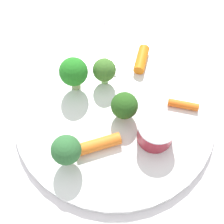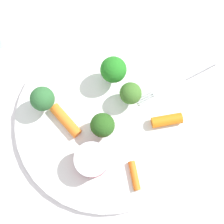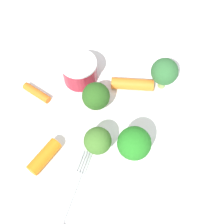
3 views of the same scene
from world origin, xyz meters
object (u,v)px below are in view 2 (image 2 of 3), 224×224
broccoli_floret_0 (42,99)px  plate (106,120)px  broccoli_floret_2 (113,70)px  broccoli_floret_3 (132,95)px  broccoli_floret_1 (103,125)px  sauce_cup (92,160)px  carrot_stick_2 (167,120)px  fork (179,81)px  carrot_stick_1 (134,176)px  carrot_stick_0 (66,120)px

broccoli_floret_0 → plate: bearing=125.0°
broccoli_floret_2 → broccoli_floret_3: bearing=85.4°
broccoli_floret_1 → broccoli_floret_3: size_ratio=0.99×
sauce_cup → carrot_stick_2: size_ratio=1.07×
broccoli_floret_1 → fork: (-0.15, 0.02, -0.02)m
sauce_cup → broccoli_floret_2: size_ratio=0.88×
broccoli_floret_0 → carrot_stick_2: bearing=130.3°
sauce_cup → broccoli_floret_3: 0.12m
broccoli_floret_2 → carrot_stick_1: (0.08, 0.14, -0.03)m
plate → carrot_stick_0: 0.06m
carrot_stick_2 → fork: (-0.06, -0.03, -0.01)m
broccoli_floret_2 → fork: bearing=136.0°
carrot_stick_2 → fork: 0.07m
broccoli_floret_2 → carrot_stick_2: broccoli_floret_2 is taller
carrot_stick_0 → fork: carrot_stick_0 is taller
sauce_cup → carrot_stick_1: 0.07m
broccoli_floret_1 → fork: bearing=171.3°
broccoli_floret_3 → fork: size_ratio=0.28×
broccoli_floret_3 → carrot_stick_0: size_ratio=0.77×
carrot_stick_0 → broccoli_floret_0: bearing=-81.6°
broccoli_floret_0 → fork: 0.22m
carrot_stick_1 → carrot_stick_2: bearing=-163.1°
broccoli_floret_1 → carrot_stick_2: broccoli_floret_1 is taller
broccoli_floret_0 → broccoli_floret_1: (-0.04, 0.09, -0.01)m
broccoli_floret_2 → plate: bearing=39.2°
plate → carrot_stick_2: 0.10m
broccoli_floret_1 → carrot_stick_0: size_ratio=0.76×
broccoli_floret_3 → broccoli_floret_0: bearing=-37.8°
carrot_stick_0 → broccoli_floret_3: bearing=157.9°
plate → fork: (-0.13, 0.03, 0.01)m
sauce_cup → broccoli_floret_3: (-0.11, -0.03, 0.01)m
broccoli_floret_0 → broccoli_floret_3: bearing=142.2°
broccoli_floret_3 → fork: broccoli_floret_3 is taller
sauce_cup → broccoli_floret_1: broccoli_floret_1 is taller
fork → carrot_stick_2: bearing=28.6°
carrot_stick_0 → carrot_stick_2: bearing=138.5°
broccoli_floret_0 → carrot_stick_1: (-0.03, 0.17, -0.03)m
broccoli_floret_0 → carrot_stick_0: bearing=98.4°
broccoli_floret_0 → carrot_stick_1: size_ratio=1.21×
plate → broccoli_floret_3: (-0.05, 0.00, 0.03)m
broccoli_floret_0 → carrot_stick_0: broccoli_floret_0 is taller
broccoli_floret_3 → sauce_cup: bearing=17.6°
plate → carrot_stick_2: carrot_stick_2 is taller
plate → sauce_cup: bearing=31.7°
broccoli_floret_0 → carrot_stick_0: (-0.01, 0.04, -0.02)m
plate → broccoli_floret_0: bearing=-55.0°
sauce_cup → broccoli_floret_2: broccoli_floret_2 is taller
plate → sauce_cup: 0.07m
carrot_stick_0 → carrot_stick_2: (-0.12, 0.10, 0.00)m
carrot_stick_0 → carrot_stick_1: (-0.02, 0.13, -0.00)m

